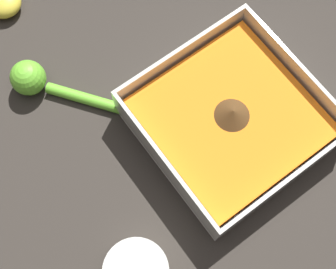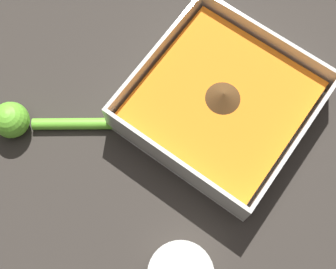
# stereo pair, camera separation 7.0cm
# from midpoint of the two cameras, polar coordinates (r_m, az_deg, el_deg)

# --- Properties ---
(ground_plane) EXTENTS (4.00, 4.00, 0.00)m
(ground_plane) POSITION_cam_midpoint_polar(r_m,az_deg,el_deg) (0.74, 4.20, -0.59)
(ground_plane) COLOR #332D28
(square_dish) EXTENTS (0.26, 0.26, 0.07)m
(square_dish) POSITION_cam_midpoint_polar(r_m,az_deg,el_deg) (0.73, 3.82, 3.35)
(square_dish) COLOR silver
(square_dish) RESTS_ON ground_plane
(lemon_squeezer) EXTENTS (0.18, 0.14, 0.06)m
(lemon_squeezer) POSITION_cam_midpoint_polar(r_m,az_deg,el_deg) (0.77, -19.36, 1.21)
(lemon_squeezer) COLOR #6BC633
(lemon_squeezer) RESTS_ON ground_plane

